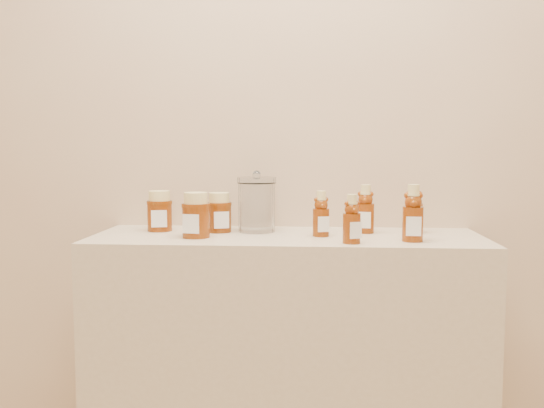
# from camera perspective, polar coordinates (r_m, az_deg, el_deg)

# --- Properties ---
(wall_back) EXTENTS (3.50, 0.02, 2.70)m
(wall_back) POSITION_cam_1_polar(r_m,az_deg,el_deg) (1.97, 1.79, 10.86)
(wall_back) COLOR tan
(wall_back) RESTS_ON ground
(display_table) EXTENTS (1.20, 0.40, 0.90)m
(display_table) POSITION_cam_1_polar(r_m,az_deg,el_deg) (1.90, 1.46, -16.68)
(display_table) COLOR tan
(display_table) RESTS_ON ground
(bear_bottle_back_left) EXTENTS (0.07, 0.07, 0.16)m
(bear_bottle_back_left) POSITION_cam_1_polar(r_m,az_deg,el_deg) (1.76, 4.88, -0.66)
(bear_bottle_back_left) COLOR #642507
(bear_bottle_back_left) RESTS_ON display_table
(bear_bottle_back_mid) EXTENTS (0.07, 0.07, 0.17)m
(bear_bottle_back_mid) POSITION_cam_1_polar(r_m,az_deg,el_deg) (1.84, 9.24, -0.17)
(bear_bottle_back_mid) COLOR #642507
(bear_bottle_back_mid) RESTS_ON display_table
(bear_bottle_back_right) EXTENTS (0.06, 0.06, 0.17)m
(bear_bottle_back_right) POSITION_cam_1_polar(r_m,az_deg,el_deg) (1.88, 13.88, -0.14)
(bear_bottle_back_right) COLOR #642507
(bear_bottle_back_right) RESTS_ON display_table
(bear_bottle_front_left) EXTENTS (0.07, 0.07, 0.16)m
(bear_bottle_front_left) POSITION_cam_1_polar(r_m,az_deg,el_deg) (1.64, 7.91, -1.15)
(bear_bottle_front_left) COLOR #642507
(bear_bottle_front_left) RESTS_ON display_table
(bear_bottle_front_right) EXTENTS (0.07, 0.07, 0.19)m
(bear_bottle_front_right) POSITION_cam_1_polar(r_m,az_deg,el_deg) (1.70, 13.80, -0.51)
(bear_bottle_front_right) COLOR #642507
(bear_bottle_front_right) RESTS_ON display_table
(honey_jar_left) EXTENTS (0.10, 0.10, 0.13)m
(honey_jar_left) POSITION_cam_1_polar(r_m,az_deg,el_deg) (1.90, -11.08, -0.67)
(honey_jar_left) COLOR #642507
(honey_jar_left) RESTS_ON display_table
(honey_jar_back) EXTENTS (0.10, 0.10, 0.13)m
(honey_jar_back) POSITION_cam_1_polar(r_m,az_deg,el_deg) (1.85, -5.25, -0.83)
(honey_jar_back) COLOR #642507
(honey_jar_back) RESTS_ON display_table
(honey_jar_front) EXTENTS (0.10, 0.10, 0.14)m
(honey_jar_front) POSITION_cam_1_polar(r_m,az_deg,el_deg) (1.74, -7.54, -1.08)
(honey_jar_front) COLOR #642507
(honey_jar_front) RESTS_ON display_table
(glass_canister) EXTENTS (0.15, 0.15, 0.19)m
(glass_canister) POSITION_cam_1_polar(r_m,az_deg,el_deg) (1.85, -1.53, 0.19)
(glass_canister) COLOR white
(glass_canister) RESTS_ON display_table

